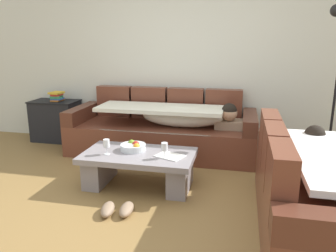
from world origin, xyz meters
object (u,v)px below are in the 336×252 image
Objects in this scene: wine_glass_near_right at (164,147)px; fruit_bowl at (133,147)px; couch_along_wall at (165,130)px; open_magazine at (170,156)px; wine_glass_near_left at (106,144)px; floor_lamp at (333,79)px; pair_of_shoes at (117,209)px; side_cabinet at (56,121)px; book_stack_on_cabinet at (57,96)px; couch_near_window at (316,193)px; coffee_table at (139,165)px.

fruit_bowl is at bearing 156.23° from wine_glass_near_right.
couch_along_wall is 9.17× the size of open_magazine.
wine_glass_near_left is 2.75m from floor_lamp.
fruit_bowl is 2.49m from floor_lamp.
open_magazine is (0.67, 0.08, -0.11)m from wine_glass_near_left.
open_magazine is at bearing -74.62° from couch_along_wall.
couch_along_wall is 1.32× the size of floor_lamp.
pair_of_shoes is (0.07, -0.71, -0.38)m from fruit_bowl.
fruit_bowl is 1.69× the size of wine_glass_near_right.
book_stack_on_cabinet is at bearing -0.27° from side_cabinet.
couch_along_wall and couch_near_window have the same top height.
fruit_bowl is at bearing -37.89° from book_stack_on_cabinet.
floor_lamp is at bearing -14.67° from couch_near_window.
fruit_bowl reaches higher than pair_of_shoes.
wine_glass_near_left is at bearing -46.08° from book_stack_on_cabinet.
wine_glass_near_right is (-1.39, 0.42, 0.16)m from couch_near_window.
couch_near_window is 8.42× the size of book_stack_on_cabinet.
side_cabinet is at bearing 131.61° from pair_of_shoes.
couch_along_wall is 11.06× the size of book_stack_on_cabinet.
fruit_bowl is at bearing 39.04° from wine_glass_near_left.
couch_near_window reaches higher than pair_of_shoes.
book_stack_on_cabinet is (-1.78, 0.22, 0.39)m from couch_along_wall.
fruit_bowl is (-0.08, 0.08, 0.18)m from coffee_table.
couch_near_window is at bearing -104.67° from floor_lamp.
couch_near_window is 1.46m from wine_glass_near_right.
fruit_bowl is 0.45m from open_magazine.
side_cabinet is (-3.49, 1.89, -0.01)m from couch_near_window.
book_stack_on_cabinet is at bearing 172.83° from couch_along_wall.
pair_of_shoes is (1.78, -2.01, -0.28)m from side_cabinet.
open_magazine is at bearing -14.31° from fruit_bowl.
wine_glass_near_right is 0.09× the size of floor_lamp.
side_cabinet reaches higher than wine_glass_near_left.
couch_along_wall is 1.31× the size of couch_near_window.
couch_near_window is 11.78× the size of wine_glass_near_left.
wine_glass_near_left is 0.09× the size of floor_lamp.
coffee_table is at bearing -163.21° from open_magazine.
book_stack_on_cabinet is (-1.43, 1.49, 0.22)m from wine_glass_near_left.
couch_near_window reaches higher than side_cabinet.
couch_near_window is 5.99× the size of pair_of_shoes.
wine_glass_near_left is 2.11m from side_cabinet.
wine_glass_near_right is 2.57m from side_cabinet.
fruit_bowl is at bearing 71.55° from couch_near_window.
fruit_bowl is 1.00× the size of open_magazine.
couch_along_wall reaches higher than wine_glass_near_right.
wine_glass_near_right is at bearing 1.60° from wine_glass_near_left.
coffee_table is 2.27m from book_stack_on_cabinet.
couch_along_wall is at bearing 74.72° from wine_glass_near_left.
couch_near_window is at bearing -18.45° from fruit_bowl.
couch_near_window is 3.97m from side_cabinet.
wine_glass_near_right is at bearing -103.23° from open_magazine.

